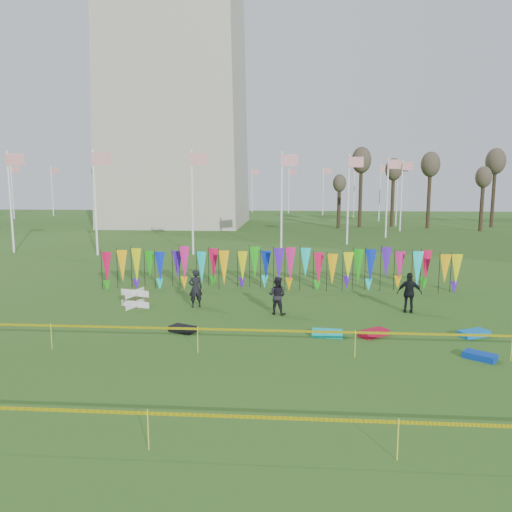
# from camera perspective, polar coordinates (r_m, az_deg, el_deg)

# --- Properties ---
(ground) EXTENTS (160.00, 160.00, 0.00)m
(ground) POSITION_cam_1_polar(r_m,az_deg,el_deg) (17.78, 0.83, -9.89)
(ground) COLOR #264E16
(ground) RESTS_ON ground
(flagpole_ring) EXTENTS (57.40, 56.16, 8.00)m
(flagpole_ring) POSITION_cam_1_polar(r_m,az_deg,el_deg) (66.58, -8.73, 7.04)
(flagpole_ring) COLOR white
(flagpole_ring) RESTS_ON ground
(banner_row) EXTENTS (18.64, 0.64, 2.12)m
(banner_row) POSITION_cam_1_polar(r_m,az_deg,el_deg) (26.03, 2.66, -1.16)
(banner_row) COLOR black
(banner_row) RESTS_ON ground
(caution_tape_near) EXTENTS (26.00, 0.02, 0.90)m
(caution_tape_near) POSITION_cam_1_polar(r_m,az_deg,el_deg) (16.42, -0.21, -8.61)
(caution_tape_near) COLOR #FAEE05
(caution_tape_near) RESTS_ON ground
(caution_tape_far) EXTENTS (26.00, 0.02, 0.90)m
(caution_tape_far) POSITION_cam_1_polar(r_m,az_deg,el_deg) (10.83, -2.90, -18.02)
(caution_tape_far) COLOR #FAEE05
(caution_tape_far) RESTS_ON ground
(box_kite) EXTENTS (0.74, 0.74, 0.82)m
(box_kite) POSITION_cam_1_polar(r_m,az_deg,el_deg) (23.09, -13.66, -4.75)
(box_kite) COLOR red
(box_kite) RESTS_ON ground
(person_left) EXTENTS (0.76, 0.68, 1.72)m
(person_left) POSITION_cam_1_polar(r_m,az_deg,el_deg) (22.60, -6.93, -3.69)
(person_left) COLOR black
(person_left) RESTS_ON ground
(person_mid) EXTENTS (0.90, 0.72, 1.62)m
(person_mid) POSITION_cam_1_polar(r_m,az_deg,el_deg) (21.27, 2.43, -4.54)
(person_mid) COLOR black
(person_mid) RESTS_ON ground
(person_right) EXTENTS (1.10, 0.73, 1.75)m
(person_right) POSITION_cam_1_polar(r_m,az_deg,el_deg) (22.46, 17.13, -4.05)
(person_right) COLOR black
(person_right) RESTS_ON ground
(kite_bag_turquoise) EXTENTS (1.15, 0.64, 0.22)m
(kite_bag_turquoise) POSITION_cam_1_polar(r_m,az_deg,el_deg) (18.65, 8.15, -8.73)
(kite_bag_turquoise) COLOR #0CC0C2
(kite_bag_turquoise) RESTS_ON ground
(kite_bag_blue) EXTENTS (1.07, 0.99, 0.20)m
(kite_bag_blue) POSITION_cam_1_polar(r_m,az_deg,el_deg) (17.72, 24.21, -10.39)
(kite_bag_blue) COLOR #0A37AA
(kite_bag_blue) RESTS_ON ground
(kite_bag_red) EXTENTS (1.22, 1.12, 0.21)m
(kite_bag_red) POSITION_cam_1_polar(r_m,az_deg,el_deg) (19.01, 13.27, -8.56)
(kite_bag_red) COLOR #B10B27
(kite_bag_red) RESTS_ON ground
(kite_bag_black) EXTENTS (1.09, 0.90, 0.22)m
(kite_bag_black) POSITION_cam_1_polar(r_m,az_deg,el_deg) (19.19, -8.38, -8.25)
(kite_bag_black) COLOR black
(kite_bag_black) RESTS_ON ground
(kite_bag_teal) EXTENTS (1.25, 0.99, 0.22)m
(kite_bag_teal) POSITION_cam_1_polar(r_m,az_deg,el_deg) (20.11, 23.63, -8.11)
(kite_bag_teal) COLOR blue
(kite_bag_teal) RESTS_ON ground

